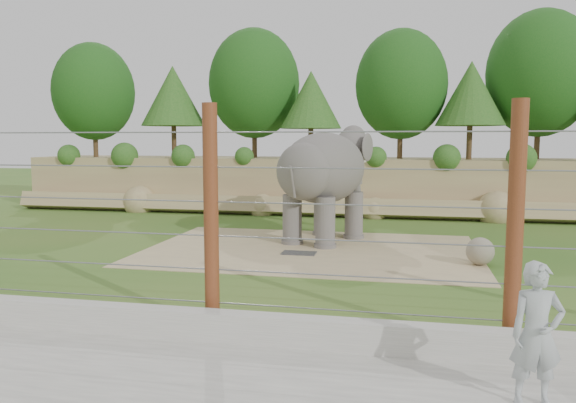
% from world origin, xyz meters
% --- Properties ---
extents(ground, '(90.00, 90.00, 0.00)m').
position_xyz_m(ground, '(0.00, 0.00, 0.00)').
color(ground, '#30681F').
rests_on(ground, ground).
extents(back_embankment, '(30.00, 5.52, 8.77)m').
position_xyz_m(back_embankment, '(0.59, 12.68, 3.97)').
color(back_embankment, '#9C7F5B').
rests_on(back_embankment, ground).
extents(dirt_patch, '(10.00, 7.00, 0.02)m').
position_xyz_m(dirt_patch, '(0.50, 3.00, 0.01)').
color(dirt_patch, tan).
rests_on(dirt_patch, ground).
extents(drain_grate, '(1.00, 0.60, 0.03)m').
position_xyz_m(drain_grate, '(0.26, 2.33, 0.04)').
color(drain_grate, '#262628').
rests_on(drain_grate, dirt_patch).
extents(elephant, '(3.54, 5.07, 3.78)m').
position_xyz_m(elephant, '(0.67, 4.60, 1.89)').
color(elephant, '#65615B').
rests_on(elephant, ground).
extents(stone_ball, '(0.75, 0.75, 0.75)m').
position_xyz_m(stone_ball, '(5.31, 1.84, 0.39)').
color(stone_ball, gray).
rests_on(stone_ball, dirt_patch).
extents(retaining_wall, '(26.00, 0.35, 0.50)m').
position_xyz_m(retaining_wall, '(0.00, -5.00, 0.25)').
color(retaining_wall, '#A4A199').
rests_on(retaining_wall, ground).
extents(walkway, '(26.00, 4.00, 0.01)m').
position_xyz_m(walkway, '(0.00, -7.00, 0.01)').
color(walkway, '#A4A199').
rests_on(walkway, ground).
extents(barrier_fence, '(20.26, 0.26, 4.00)m').
position_xyz_m(barrier_fence, '(0.00, -4.50, 2.00)').
color(barrier_fence, '#622F16').
rests_on(barrier_fence, ground).
extents(zookeeper, '(0.75, 0.56, 1.85)m').
position_xyz_m(zookeeper, '(4.97, -6.38, 0.94)').
color(zookeeper, '#ABB1B4').
rests_on(zookeeper, walkway).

